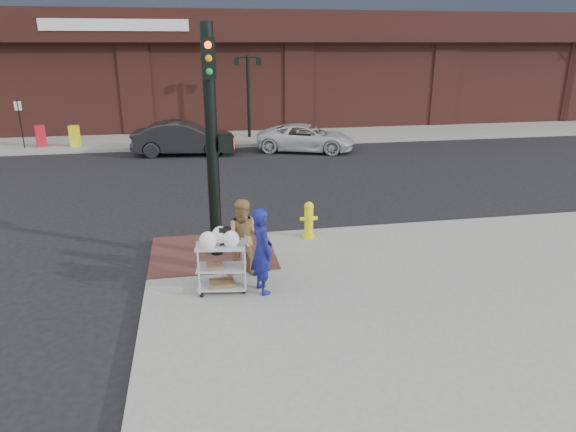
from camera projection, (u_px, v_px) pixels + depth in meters
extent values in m
plane|color=black|center=(243.00, 273.00, 11.15)|extent=(220.00, 220.00, 0.00)
cube|color=gray|center=(352.00, 101.00, 43.10)|extent=(65.00, 36.00, 0.15)
cube|color=#582D29|center=(213.00, 252.00, 11.83)|extent=(2.80, 2.40, 0.01)
cylinder|color=black|center=(248.00, 97.00, 25.70)|extent=(0.16, 0.16, 4.00)
cube|color=black|center=(248.00, 57.00, 25.09)|extent=(1.20, 0.06, 0.06)
cube|color=black|center=(236.00, 62.00, 25.06)|extent=(0.22, 0.22, 0.35)
cube|color=black|center=(259.00, 62.00, 25.25)|extent=(0.22, 0.22, 0.35)
cylinder|color=black|center=(21.00, 124.00, 23.21)|extent=(0.05, 0.05, 2.20)
cylinder|color=black|center=(212.00, 146.00, 10.95)|extent=(0.26, 0.26, 5.00)
cube|color=black|center=(226.00, 143.00, 10.99)|extent=(0.32, 0.28, 0.34)
cube|color=#FF260C|center=(234.00, 143.00, 11.02)|extent=(0.02, 0.18, 0.22)
cube|color=black|center=(208.00, 58.00, 10.11)|extent=(0.28, 0.18, 0.80)
imported|color=navy|center=(262.00, 250.00, 9.74)|extent=(0.55, 0.70, 1.70)
imported|color=#9D7D4A|center=(245.00, 239.00, 10.40)|extent=(0.88, 0.72, 1.64)
imported|color=black|center=(184.00, 138.00, 22.65)|extent=(4.59, 1.99, 1.47)
imported|color=silver|center=(306.00, 138.00, 23.43)|extent=(4.83, 3.40, 1.22)
cube|color=#B1B1B7|center=(220.00, 246.00, 9.71)|extent=(0.99, 0.65, 0.03)
cube|color=#B1B1B7|center=(221.00, 267.00, 9.85)|extent=(0.99, 0.65, 0.03)
cube|color=#B1B1B7|center=(222.00, 285.00, 9.98)|extent=(0.99, 0.65, 0.03)
cube|color=black|center=(225.00, 237.00, 9.72)|extent=(0.23, 0.14, 0.33)
cube|color=brown|center=(215.00, 265.00, 9.81)|extent=(0.31, 0.35, 0.08)
cube|color=brown|center=(222.00, 283.00, 9.96)|extent=(0.47, 0.37, 0.07)
cylinder|color=yellow|center=(309.00, 235.00, 12.75)|extent=(0.30, 0.30, 0.09)
cylinder|color=yellow|center=(309.00, 221.00, 12.63)|extent=(0.22, 0.22, 0.67)
sphere|color=yellow|center=(309.00, 207.00, 12.51)|extent=(0.24, 0.24, 0.24)
cylinder|color=yellow|center=(309.00, 219.00, 12.61)|extent=(0.43, 0.10, 0.10)
cube|color=red|center=(41.00, 136.00, 23.70)|extent=(0.52, 0.50, 0.99)
cube|color=yellow|center=(75.00, 136.00, 23.80)|extent=(0.44, 0.41, 0.96)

